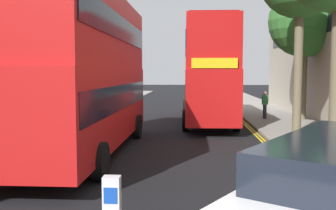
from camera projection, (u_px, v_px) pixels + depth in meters
The scene contains 8 objects.
sidewalk_right at pixel (305, 134), 17.55m from camera, with size 4.00×80.00×0.14m, color gray.
sidewalk_left at pixel (29, 131), 18.34m from camera, with size 4.00×80.00×0.14m, color gray.
kerb_line_outer at pixel (267, 143), 15.69m from camera, with size 0.10×56.00×0.01m, color yellow.
kerb_line_inner at pixel (263, 143), 15.70m from camera, with size 0.10×56.00×0.01m, color yellow.
double_decker_bus_away at pixel (87, 68), 13.40m from camera, with size 2.84×10.82×5.64m.
double_decker_bus_oncoming at pixel (207, 70), 21.96m from camera, with size 2.94×10.85×5.64m.
pedestrian_far at pixel (265, 105), 22.80m from camera, with size 0.34×0.22×1.62m.
street_tree_mid at pixel (305, 21), 22.25m from camera, with size 4.22×4.22×7.86m.
Camera 1 is at (1.28, -1.72, 2.88)m, focal length 40.99 mm.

